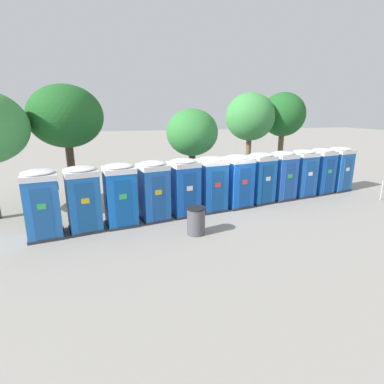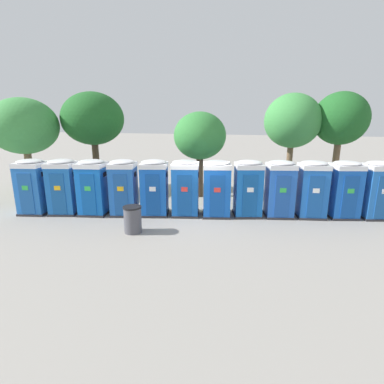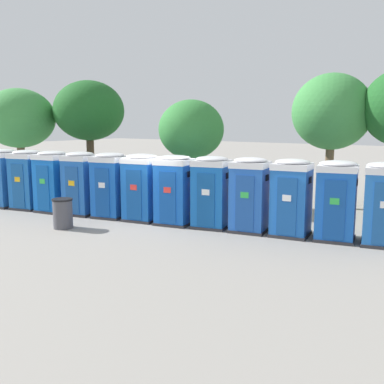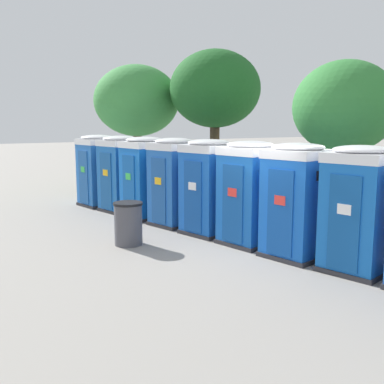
{
  "view_description": "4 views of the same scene",
  "coord_description": "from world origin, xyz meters",
  "views": [
    {
      "loc": [
        -5.06,
        -12.89,
        4.53
      ],
      "look_at": [
        -1.68,
        -0.33,
        1.0
      ],
      "focal_mm": 28.0,
      "sensor_mm": 36.0,
      "label": 1
    },
    {
      "loc": [
        2.62,
        -12.89,
        4.45
      ],
      "look_at": [
        -0.4,
        -0.09,
        1.08
      ],
      "focal_mm": 28.0,
      "sensor_mm": 36.0,
      "label": 2
    },
    {
      "loc": [
        10.45,
        -12.81,
        3.75
      ],
      "look_at": [
        1.36,
        0.24,
        1.23
      ],
      "focal_mm": 42.0,
      "sensor_mm": 36.0,
      "label": 3
    },
    {
      "loc": [
        7.81,
        -6.95,
        2.98
      ],
      "look_at": [
        -2.73,
        -0.53,
        1.06
      ],
      "focal_mm": 42.0,
      "sensor_mm": 36.0,
      "label": 4
    }
  ],
  "objects": [
    {
      "name": "portapotty_9",
      "position": [
        4.85,
        0.91,
        1.28
      ],
      "size": [
        1.37,
        1.36,
        2.54
      ],
      "color": "#2D2D33",
      "rests_on": "ground"
    },
    {
      "name": "portapotty_8",
      "position": [
        3.47,
        0.66,
        1.28
      ],
      "size": [
        1.4,
        1.39,
        2.54
      ],
      "color": "#2D2D33",
      "rests_on": "ground"
    },
    {
      "name": "street_tree_2",
      "position": [
        -10.1,
        1.2,
        3.87
      ],
      "size": [
        3.63,
        3.63,
        5.4
      ],
      "color": "brown",
      "rests_on": "ground"
    },
    {
      "name": "portapotty_5",
      "position": [
        -0.69,
        -0.14,
        1.28
      ],
      "size": [
        1.41,
        1.4,
        2.54
      ],
      "color": "#2D2D33",
      "rests_on": "ground"
    },
    {
      "name": "portapotty_2",
      "position": [
        -4.84,
        -0.98,
        1.28
      ],
      "size": [
        1.39,
        1.37,
        2.54
      ],
      "color": "#2D2D33",
      "rests_on": "ground"
    },
    {
      "name": "street_tree_1",
      "position": [
        -0.73,
        3.17,
        3.36
      ],
      "size": [
        2.82,
        2.82,
        4.67
      ],
      "color": "#4C3826",
      "rests_on": "ground"
    },
    {
      "name": "portapotty_10",
      "position": [
        6.24,
        1.18,
        1.28
      ],
      "size": [
        1.44,
        1.43,
        2.54
      ],
      "color": "#2D2D33",
      "rests_on": "ground"
    },
    {
      "name": "portapotty_3",
      "position": [
        -3.46,
        -0.69,
        1.28
      ],
      "size": [
        1.38,
        1.42,
        2.54
      ],
      "color": "#2D2D33",
      "rests_on": "ground"
    },
    {
      "name": "portapotty_0",
      "position": [
        -7.61,
        -1.5,
        1.28
      ],
      "size": [
        1.4,
        1.38,
        2.54
      ],
      "color": "#2D2D33",
      "rests_on": "ground"
    },
    {
      "name": "street_tree_3",
      "position": [
        -7.09,
        3.2,
        4.24
      ],
      "size": [
        3.56,
        3.56,
        5.79
      ],
      "color": "#4C3826",
      "rests_on": "ground"
    },
    {
      "name": "portapotty_1",
      "position": [
        -6.23,
        -1.2,
        1.28
      ],
      "size": [
        1.43,
        1.43,
        2.54
      ],
      "color": "#2D2D33",
      "rests_on": "ground"
    },
    {
      "name": "portapotty_4",
      "position": [
        -2.08,
        -0.41,
        1.28
      ],
      "size": [
        1.43,
        1.42,
        2.54
      ],
      "color": "#2D2D33",
      "rests_on": "ground"
    },
    {
      "name": "trash_can",
      "position": [
        -2.16,
        -2.7,
        0.53
      ],
      "size": [
        0.72,
        0.72,
        1.06
      ],
      "color": "#4C4C54",
      "rests_on": "ground"
    },
    {
      "name": "portapotty_7",
      "position": [
        2.08,
        0.41,
        1.28
      ],
      "size": [
        1.45,
        1.43,
        2.54
      ],
      "color": "#2D2D33",
      "rests_on": "ground"
    },
    {
      "name": "street_tree_4",
      "position": [
        4.27,
        6.45,
        4.12
      ],
      "size": [
        3.35,
        3.35,
        5.76
      ],
      "color": "brown",
      "rests_on": "ground"
    },
    {
      "name": "portapotty_6",
      "position": [
        0.71,
        0.06,
        1.28
      ],
      "size": [
        1.44,
        1.41,
        2.54
      ],
      "color": "#2D2D33",
      "rests_on": "ground"
    },
    {
      "name": "ground_plane",
      "position": [
        0.0,
        0.0,
        0.0
      ],
      "size": [
        120.0,
        120.0,
        0.0
      ],
      "primitive_type": "plane",
      "color": "gray"
    }
  ]
}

